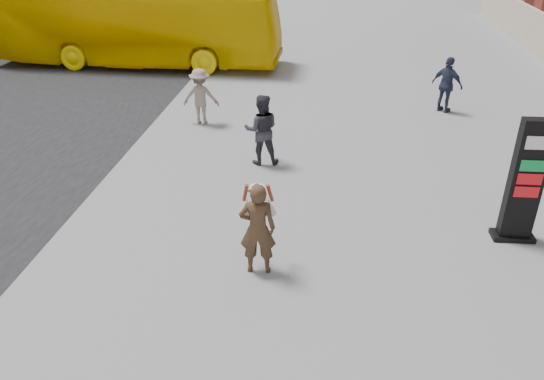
# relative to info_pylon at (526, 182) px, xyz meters

# --- Properties ---
(ground) EXTENTS (100.00, 100.00, 0.00)m
(ground) POSITION_rel_info_pylon_xyz_m (-4.12, -1.85, -1.25)
(ground) COLOR #9E9EA3
(info_pylon) EXTENTS (0.81, 0.43, 2.51)m
(info_pylon) POSITION_rel_info_pylon_xyz_m (0.00, 0.00, 0.00)
(info_pylon) COLOR black
(info_pylon) RESTS_ON ground
(woman) EXTENTS (0.70, 0.65, 1.77)m
(woman) POSITION_rel_info_pylon_xyz_m (-4.88, -1.62, -0.35)
(woman) COLOR #3F2C1C
(woman) RESTS_ON ground
(bus) EXTENTS (11.86, 3.02, 3.29)m
(bus) POSITION_rel_info_pylon_xyz_m (-11.80, 12.10, 0.39)
(bus) COLOR #E8C401
(bus) RESTS_ON road
(pedestrian_a) EXTENTS (0.98, 0.82, 1.81)m
(pedestrian_a) POSITION_rel_info_pylon_xyz_m (-5.42, 2.96, -0.35)
(pedestrian_a) COLOR #2D2C34
(pedestrian_a) RESTS_ON ground
(pedestrian_b) EXTENTS (1.12, 0.69, 1.68)m
(pedestrian_b) POSITION_rel_info_pylon_xyz_m (-7.61, 5.61, -0.41)
(pedestrian_b) COLOR gray
(pedestrian_b) RESTS_ON ground
(pedestrian_c) EXTENTS (1.08, 0.98, 1.76)m
(pedestrian_c) POSITION_rel_info_pylon_xyz_m (-0.09, 7.51, -0.37)
(pedestrian_c) COLOR #272F45
(pedestrian_c) RESTS_ON ground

